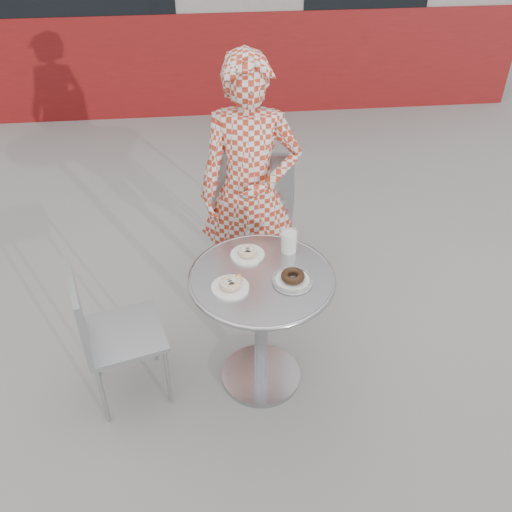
{
  "coord_description": "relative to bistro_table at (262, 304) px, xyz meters",
  "views": [
    {
      "loc": [
        -0.23,
        -2.02,
        2.42
      ],
      "look_at": [
        -0.01,
        0.11,
        0.78
      ],
      "focal_mm": 40.0,
      "sensor_mm": 36.0,
      "label": 1
    }
  ],
  "objects": [
    {
      "name": "chair_left",
      "position": [
        -0.7,
        -0.01,
        -0.29
      ],
      "size": [
        0.47,
        0.47,
        0.8
      ],
      "rotation": [
        0.0,
        0.0,
        1.84
      ],
      "color": "#9DA0A4",
      "rests_on": "ground"
    },
    {
      "name": "bistro_table",
      "position": [
        0.0,
        0.0,
        0.0
      ],
      "size": [
        0.71,
        0.71,
        0.71
      ],
      "rotation": [
        0.0,
        0.0,
        0.05
      ],
      "color": "#B5B5BA",
      "rests_on": "ground"
    },
    {
      "name": "chair_far",
      "position": [
        0.07,
        0.93,
        -0.23
      ],
      "size": [
        0.55,
        0.55,
        0.99
      ],
      "rotation": [
        0.0,
        0.0,
        2.95
      ],
      "color": "#9DA0A4",
      "rests_on": "ground"
    },
    {
      "name": "seated_person",
      "position": [
        0.01,
        0.67,
        0.24
      ],
      "size": [
        0.61,
        0.44,
        1.55
      ],
      "primitive_type": "imported",
      "rotation": [
        0.0,
        0.0,
        -0.13
      ],
      "color": "#B8341C",
      "rests_on": "ground"
    },
    {
      "name": "ground",
      "position": [
        -0.01,
        -0.04,
        -0.54
      ],
      "size": [
        60.0,
        60.0,
        0.0
      ],
      "primitive_type": "plane",
      "color": "gray",
      "rests_on": "ground"
    },
    {
      "name": "plate_far",
      "position": [
        -0.05,
        0.17,
        0.19
      ],
      "size": [
        0.17,
        0.17,
        0.04
      ],
      "rotation": [
        0.0,
        0.0,
        -0.06
      ],
      "color": "white",
      "rests_on": "bistro_table"
    },
    {
      "name": "plate_near",
      "position": [
        -0.15,
        -0.07,
        0.19
      ],
      "size": [
        0.17,
        0.17,
        0.05
      ],
      "rotation": [
        0.0,
        0.0,
        0.38
      ],
      "color": "white",
      "rests_on": "bistro_table"
    },
    {
      "name": "plate_checker",
      "position": [
        0.14,
        -0.05,
        0.19
      ],
      "size": [
        0.2,
        0.2,
        0.05
      ],
      "rotation": [
        0.0,
        0.0,
        -0.23
      ],
      "color": "white",
      "rests_on": "bistro_table"
    },
    {
      "name": "milk_cup",
      "position": [
        0.16,
        0.18,
        0.24
      ],
      "size": [
        0.08,
        0.08,
        0.13
      ],
      "rotation": [
        0.0,
        0.0,
        -0.31
      ],
      "color": "white",
      "rests_on": "bistro_table"
    }
  ]
}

